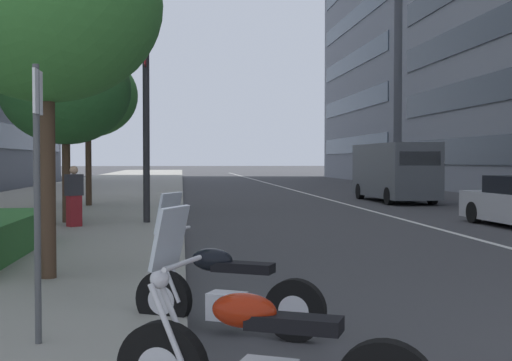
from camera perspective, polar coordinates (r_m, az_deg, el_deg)
sidewalk_right_plaza at (r=34.31m, az=-14.25°, el=-1.20°), size 160.00×9.46×0.15m
lane_centre_stripe at (r=39.56m, az=3.39°, el=-0.86°), size 110.00×0.16×0.01m
motorcycle_mid_row at (r=7.00m, az=-2.83°, el=-9.63°), size 1.07×1.94×1.47m
delivery_van_ahead at (r=29.53m, az=11.82°, el=0.84°), size 6.11×2.17×2.53m
parking_sign_by_curb at (r=6.29m, az=-18.35°, el=0.34°), size 0.32×0.06×2.54m
street_lamp_with_banners at (r=18.19m, az=-8.15°, el=11.62°), size 1.26×2.76×7.85m
street_tree_far_plaza at (r=10.01m, az=-17.67°, el=14.32°), size 3.26×3.26×5.26m
street_tree_by_lamp_post at (r=18.51m, az=-16.12°, el=7.55°), size 3.47×3.47×5.04m
street_tree_mid_sidewalk at (r=25.20m, az=-14.30°, el=7.12°), size 3.62×3.62×5.59m
pedestrian_on_plaza at (r=17.22m, az=-15.43°, el=-1.32°), size 0.45×0.48×1.53m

